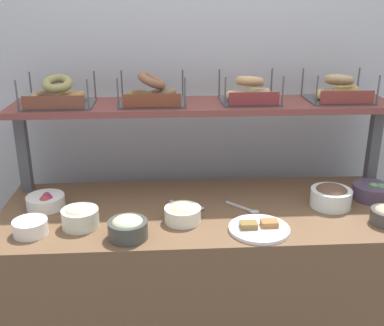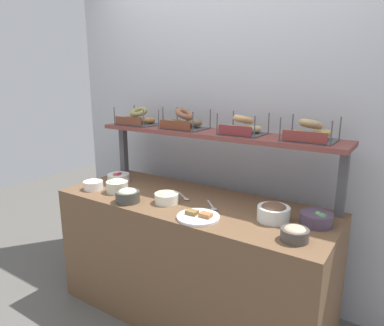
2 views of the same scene
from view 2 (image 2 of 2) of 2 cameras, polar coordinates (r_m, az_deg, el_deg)
The scene contains 21 objects.
ground_plane at distance 2.73m, azimuth -0.08°, elevation -23.25°, with size 8.00×8.00×0.00m, color #595651.
back_wall at distance 2.69m, azimuth 6.43°, elevation 4.22°, with size 3.06×0.06×2.40m, color #B1B3BA.
deli_counter at distance 2.49m, azimuth -0.09°, elevation -15.45°, with size 1.86×0.70×0.85m, color brown.
shelf_riser_left at distance 3.00m, azimuth -11.14°, elevation 2.14°, with size 0.05×0.05×0.40m, color #4C4C51.
shelf_riser_right at distance 2.19m, azimuth 23.44°, elevation -3.13°, with size 0.05×0.05×0.40m, color #4C4C51.
upper_shelf at distance 2.43m, azimuth 3.44°, elevation 4.83°, with size 1.82×0.32×0.03m, color brown.
bowl_egg_salad at distance 2.28m, azimuth -4.20°, elevation -5.57°, with size 0.16×0.16×0.08m.
bowl_potato_salad at distance 2.53m, azimuth -12.18°, elevation -3.61°, with size 0.15×0.15×0.10m.
bowl_tuna_salad at distance 2.32m, azimuth -10.53°, elevation -5.22°, with size 0.16×0.16×0.09m.
bowl_chocolate_spread at distance 2.05m, azimuth 13.23°, elevation -7.80°, with size 0.19×0.19×0.10m.
bowl_cream_cheese at distance 2.64m, azimuth -15.90°, elevation -3.36°, with size 0.14×0.14×0.08m.
bowl_beet_salad at distance 2.80m, azimuth -11.99°, elevation -2.28°, with size 0.17×0.17×0.07m.
bowl_veggie_mix at distance 2.06m, azimuth 19.77°, elevation -8.60°, with size 0.18×0.18×0.08m.
bowl_hummus at distance 1.85m, azimuth 16.51°, elevation -11.00°, with size 0.14×0.14×0.08m.
serving_plate_white at distance 2.04m, azimuth 1.04°, elevation -8.78°, with size 0.25×0.25×0.04m.
serving_spoon_near_plate at distance 2.20m, azimuth 3.35°, elevation -7.18°, with size 0.14×0.13×0.01m.
serving_spoon_by_edge at distance 2.36m, azimuth -1.28°, elevation -5.67°, with size 0.16×0.11×0.01m.
bagel_basket_everything at distance 2.81m, azimuth -8.79°, elevation 7.20°, with size 0.32×0.25×0.14m.
bagel_basket_cinnamon_raisin at distance 2.55m, azimuth -1.32°, elevation 6.74°, with size 0.31×0.27×0.16m.
bagel_basket_plain at distance 2.33m, azimuth 8.30°, elevation 5.84°, with size 0.28×0.25×0.14m.
bagel_basket_sesame at distance 2.18m, azimuth 18.72°, elevation 4.71°, with size 0.30×0.26×0.14m.
Camera 2 is at (1.20, -1.81, 1.65)m, focal length 32.51 mm.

